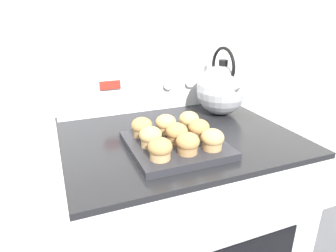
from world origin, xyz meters
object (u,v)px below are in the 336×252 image
Objects in this scene: muffin_r0_c1 at (188,143)px; muffin_r0_c2 at (212,139)px; muffin_pan at (176,145)px; muffin_r2_c0 at (142,127)px; muffin_r1_c1 at (177,133)px; muffin_r2_c2 at (189,121)px; muffin_r1_c0 at (151,137)px; muffin_r1_c2 at (199,129)px; muffin_r2_c1 at (166,124)px; tea_kettle at (222,89)px; stove_range at (175,237)px; muffin_r0_c0 at (160,149)px.

muffin_r0_c2 is (0.08, -0.00, 0.00)m from muffin_r0_c1.
muffin_pan is 0.12m from muffin_r2_c0.
muffin_r1_c1 is 1.00× the size of muffin_r2_c2.
muffin_r1_c0 is 1.00× the size of muffin_r1_c2.
muffin_r0_c2 is at bearing -64.04° from muffin_r2_c1.
muffin_r0_c1 is 1.00× the size of muffin_r2_c2.
tea_kettle reaches higher than muffin_r2_c0.
tea_kettle reaches higher than muffin_r0_c1.
muffin_r1_c1 is 0.37m from tea_kettle.
muffin_r1_c1 and muffin_r2_c1 have the same top height.
stove_range is at bearing 98.66° from muffin_r0_c2.
muffin_r1_c2 reaches higher than stove_range.
muffin_r1_c1 is 0.08m from muffin_r2_c1.
muffin_r1_c0 and muffin_r1_c2 have the same top height.
muffin_r2_c1 is at bearing -2.14° from muffin_r2_c0.
muffin_r0_c1 is 1.00× the size of muffin_r1_c1.
muffin_r1_c0 and muffin_r2_c0 have the same top height.
stove_range is 3.20× the size of muffin_pan.
muffin_r1_c0 is 1.00× the size of muffin_r2_c2.
muffin_r2_c2 is (0.16, 0.08, 0.00)m from muffin_r1_c0.
muffin_r1_c1 is at bearing -141.93° from tea_kettle.
muffin_r1_c0 is (0.00, 0.08, 0.00)m from muffin_r0_c0.
muffin_r0_c0 is at bearing -179.51° from muffin_r0_c2.
muffin_r2_c2 is (0.00, 0.08, 0.00)m from muffin_r1_c2.
muffin_r2_c1 is (0.08, 0.16, 0.00)m from muffin_r0_c0.
muffin_r2_c0 is at bearing 152.84° from muffin_r1_c2.
stove_range is 13.52× the size of muffin_r1_c2.
muffin_r1_c0 is (-0.08, 0.00, 0.04)m from muffin_pan.
muffin_r1_c2 and muffin_r2_c1 have the same top height.
muffin_r2_c0 is at bearing 177.86° from muffin_r2_c1.
muffin_r1_c2 is (0.03, -0.10, 0.50)m from stove_range.
tea_kettle is at bearing 37.69° from muffin_pan.
muffin_r1_c2 is (0.16, 0.00, 0.00)m from muffin_r1_c0.
muffin_r2_c2 is at bearing 88.79° from muffin_r0_c2.
muffin_r0_c1 is 0.08m from muffin_r0_c2.
stove_range is 0.53m from muffin_r0_c2.
muffin_r1_c2 is (0.08, 0.00, 0.04)m from muffin_pan.
muffin_r2_c0 is (-0.00, 0.08, 0.00)m from muffin_r1_c0.
muffin_r0_c2 is 1.00× the size of muffin_r2_c0.
muffin_r0_c0 is 0.25× the size of tea_kettle.
stove_range is 3.39× the size of tea_kettle.
muffin_r2_c1 is at bearing 63.69° from muffin_r0_c0.
muffin_r1_c0 is (-0.08, 0.08, 0.00)m from muffin_r0_c1.
muffin_r1_c0 is (-0.13, -0.10, 0.50)m from stove_range.
muffin_r2_c0 is 0.25× the size of tea_kettle.
tea_kettle reaches higher than muffin_pan.
tea_kettle is at bearing 46.36° from muffin_r0_c1.
muffin_pan is 4.22× the size of muffin_r0_c2.
stove_range is 0.51m from muffin_r2_c0.
muffin_pan is 0.09m from muffin_r2_c1.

